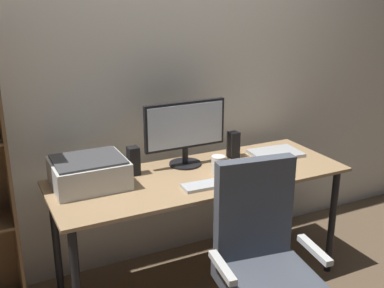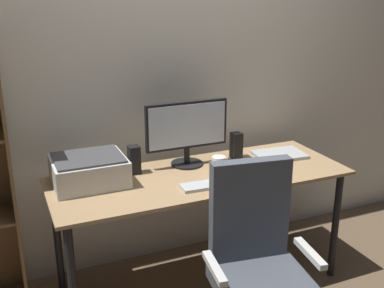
# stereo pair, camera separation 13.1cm
# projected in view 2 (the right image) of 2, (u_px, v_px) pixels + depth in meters

# --- Properties ---
(ground_plane) EXTENTS (12.00, 12.00, 0.00)m
(ground_plane) POSITION_uv_depth(u_px,v_px,m) (200.00, 282.00, 2.99)
(ground_plane) COLOR brown
(back_wall) EXTENTS (6.40, 0.10, 2.60)m
(back_wall) POSITION_uv_depth(u_px,v_px,m) (170.00, 67.00, 3.01)
(back_wall) COLOR silver
(back_wall) RESTS_ON ground
(desk) EXTENTS (1.76, 0.65, 0.74)m
(desk) POSITION_uv_depth(u_px,v_px,m) (200.00, 187.00, 2.78)
(desk) COLOR tan
(desk) RESTS_ON ground
(monitor) EXTENTS (0.52, 0.20, 0.40)m
(monitor) POSITION_uv_depth(u_px,v_px,m) (187.00, 129.00, 2.83)
(monitor) COLOR black
(monitor) RESTS_ON desk
(keyboard) EXTENTS (0.29, 0.12, 0.02)m
(keyboard) POSITION_uv_depth(u_px,v_px,m) (207.00, 185.00, 2.58)
(keyboard) COLOR #B7BABC
(keyboard) RESTS_ON desk
(mouse) EXTENTS (0.07, 0.10, 0.03)m
(mouse) POSITION_uv_depth(u_px,v_px,m) (235.00, 177.00, 2.67)
(mouse) COLOR black
(mouse) RESTS_ON desk
(coffee_mug) EXTENTS (0.10, 0.08, 0.11)m
(coffee_mug) POSITION_uv_depth(u_px,v_px,m) (219.00, 165.00, 2.74)
(coffee_mug) COLOR white
(coffee_mug) RESTS_ON desk
(laptop) EXTENTS (0.34, 0.26, 0.02)m
(laptop) POSITION_uv_depth(u_px,v_px,m) (279.00, 155.00, 3.05)
(laptop) COLOR #B7BABC
(laptop) RESTS_ON desk
(speaker_left) EXTENTS (0.06, 0.07, 0.17)m
(speaker_left) POSITION_uv_depth(u_px,v_px,m) (134.00, 160.00, 2.75)
(speaker_left) COLOR black
(speaker_left) RESTS_ON desk
(speaker_right) EXTENTS (0.06, 0.07, 0.17)m
(speaker_right) POSITION_uv_depth(u_px,v_px,m) (236.00, 145.00, 3.00)
(speaker_right) COLOR black
(speaker_right) RESTS_ON desk
(printer) EXTENTS (0.40, 0.34, 0.16)m
(printer) POSITION_uv_depth(u_px,v_px,m) (89.00, 170.00, 2.60)
(printer) COLOR silver
(printer) RESTS_ON desk
(office_chair) EXTENTS (0.55, 0.54, 1.01)m
(office_chair) POSITION_uv_depth(u_px,v_px,m) (258.00, 276.00, 2.26)
(office_chair) COLOR silver
(office_chair) RESTS_ON ground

